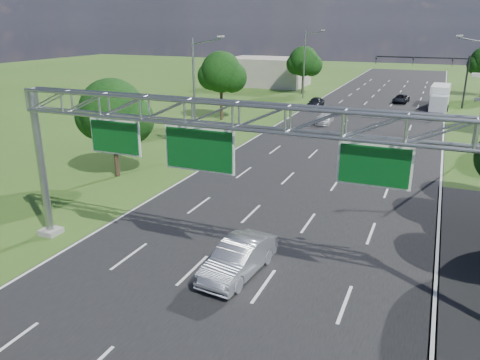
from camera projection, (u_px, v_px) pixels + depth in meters
The scene contains 16 objects.
ground at pixel (322, 169), 37.62m from camera, with size 220.00×220.00×0.00m, color #2F5519.
road at pixel (322, 169), 37.62m from camera, with size 18.00×180.00×0.02m, color black.
road_flare at pixel (469, 299), 19.89m from camera, with size 3.00×30.00×0.02m, color black.
sign_gantry at pixel (238, 130), 19.60m from camera, with size 23.50×1.00×9.56m.
traffic_signal at pixel (439, 69), 63.72m from camera, with size 12.21×0.24×7.00m.
streetlight_l_near at pixel (196, 91), 40.03m from camera, with size 2.97×0.22×10.16m.
streetlight_l_far at pixel (306, 61), 70.55m from camera, with size 2.97×0.22×10.16m.
tree_verge_la at pixel (114, 114), 34.32m from camera, with size 5.76×4.80×7.40m.
tree_verge_lb at pixel (222, 74), 54.91m from camera, with size 5.76×4.80×8.06m.
tree_verge_lc at pixel (304, 63), 75.74m from camera, with size 5.76×4.80×7.62m.
building_left at pixel (268, 72), 86.83m from camera, with size 14.00×10.00×5.00m, color #A39788.
silver_sedan at pixel (239, 258), 21.61m from camera, with size 1.73×4.97×1.64m, color #9FA3AA.
car_queue_a at pixel (325, 118), 54.27m from camera, with size 1.64×4.03×1.17m, color silver.
car_queue_b at pixel (401, 99), 68.30m from camera, with size 1.92×4.17×1.16m, color black.
car_queue_c at pixel (316, 102), 64.38m from camera, with size 1.68×4.17×1.42m, color black.
box_truck at pixel (440, 97), 64.07m from camera, with size 2.60×8.05×3.01m.
Camera 1 is at (7.95, -5.68, 11.16)m, focal length 35.00 mm.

